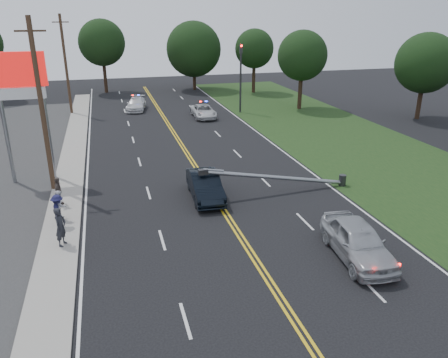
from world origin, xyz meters
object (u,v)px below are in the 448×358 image
object	(u,v)px
waiting_sedan	(358,241)
bystander_c	(58,210)
pylon_sign	(20,87)
traffic_signal	(241,73)
emergency_a	(203,111)
bystander_a	(61,227)
bystander_d	(58,192)
crashed_sedan	(205,186)
bystander_b	(60,205)
utility_pole_mid	(42,107)
utility_pole_far	(66,65)
fallen_streetlight	(284,178)
emergency_b	(136,104)

from	to	relation	value
waiting_sedan	bystander_c	world-z (taller)	bystander_c
pylon_sign	traffic_signal	size ratio (longest dim) A/B	1.13
waiting_sedan	traffic_signal	bearing A→B (deg)	88.19
pylon_sign	emergency_a	bearing A→B (deg)	45.42
bystander_a	bystander_d	bearing A→B (deg)	29.95
crashed_sedan	bystander_c	xyz separation A→B (m)	(-7.88, -1.68, 0.17)
bystander_b	bystander_d	distance (m)	1.83
utility_pole_mid	bystander_d	distance (m)	5.00
utility_pole_far	bystander_d	distance (m)	25.08
utility_pole_far	bystander_a	world-z (taller)	utility_pole_far
fallen_streetlight	bystander_c	xyz separation A→B (m)	(-12.65, -1.30, 0.02)
emergency_a	bystander_b	size ratio (longest dim) A/B	2.91
fallen_streetlight	crashed_sedan	world-z (taller)	fallen_streetlight
emergency_a	utility_pole_mid	bearing A→B (deg)	-127.01
bystander_b	fallen_streetlight	bearing A→B (deg)	-78.08
fallen_streetlight	bystander_d	distance (m)	12.89
bystander_b	bystander_c	bearing A→B (deg)	-173.99
traffic_signal	utility_pole_mid	size ratio (longest dim) A/B	0.70
waiting_sedan	emergency_a	xyz separation A→B (m)	(-0.41, 28.48, -0.19)
emergency_b	bystander_d	distance (m)	25.61
traffic_signal	bystander_b	size ratio (longest dim) A/B	4.50
utility_pole_mid	emergency_a	xyz separation A→B (m)	(13.14, 16.65, -4.45)
fallen_streetlight	bystander_b	xyz separation A→B (m)	(-12.60, -0.55, -0.02)
fallen_streetlight	emergency_a	distance (m)	20.66
pylon_sign	bystander_c	bearing A→B (deg)	-74.38
bystander_c	crashed_sedan	bearing A→B (deg)	-90.74
waiting_sedan	emergency_b	size ratio (longest dim) A/B	1.05
traffic_signal	pylon_sign	bearing A→B (deg)	-139.61
utility_pole_mid	emergency_a	bearing A→B (deg)	51.73
pylon_sign	bystander_c	size ratio (longest dim) A/B	4.90
emergency_a	traffic_signal	bearing A→B (deg)	18.36
waiting_sedan	bystander_b	world-z (taller)	bystander_b
fallen_streetlight	bystander_c	size ratio (longest dim) A/B	5.74
waiting_sedan	crashed_sedan	bearing A→B (deg)	126.71
traffic_signal	fallen_streetlight	bearing A→B (deg)	-100.59
pylon_sign	bystander_a	world-z (taller)	pylon_sign
crashed_sedan	utility_pole_mid	bearing A→B (deg)	159.89
fallen_streetlight	waiting_sedan	world-z (taller)	fallen_streetlight
waiting_sedan	emergency_b	distance (m)	34.60
traffic_signal	bystander_d	world-z (taller)	traffic_signal
traffic_signal	waiting_sedan	world-z (taller)	traffic_signal
traffic_signal	emergency_b	bearing A→B (deg)	158.98
traffic_signal	bystander_b	bearing A→B (deg)	-126.55
emergency_a	bystander_d	distance (m)	23.11
waiting_sedan	pylon_sign	bearing A→B (deg)	142.78
utility_pole_mid	bystander_c	bearing A→B (deg)	-82.04
utility_pole_mid	bystander_d	bearing A→B (deg)	-78.40
bystander_a	fallen_streetlight	bearing A→B (deg)	-50.01
pylon_sign	waiting_sedan	xyz separation A→B (m)	(14.85, -13.82, -5.18)
pylon_sign	crashed_sedan	size ratio (longest dim) A/B	1.73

